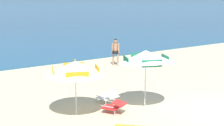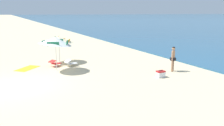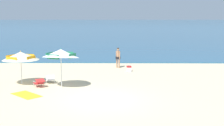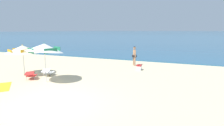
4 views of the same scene
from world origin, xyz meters
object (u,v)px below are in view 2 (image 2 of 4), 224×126
(beach_umbrella_striped_main, at_px, (55,41))
(person_standing_near_shore, at_px, (173,57))
(lounge_chair_under_umbrella, at_px, (71,63))
(beach_towel, at_px, (27,68))
(cooler_box, at_px, (161,74))
(beach_umbrella_striped_second, at_px, (59,40))
(lounge_chair_beside_umbrella, at_px, (55,63))

(beach_umbrella_striped_main, relative_size, person_standing_near_shore, 1.54)
(lounge_chair_under_umbrella, bearing_deg, beach_umbrella_striped_main, -52.05)
(lounge_chair_under_umbrella, distance_m, beach_towel, 3.01)
(person_standing_near_shore, bearing_deg, cooler_box, -62.24)
(person_standing_near_shore, bearing_deg, lounge_chair_under_umbrella, -126.91)
(beach_umbrella_striped_second, distance_m, lounge_chair_beside_umbrella, 2.04)
(beach_umbrella_striped_second, distance_m, beach_towel, 3.23)
(beach_umbrella_striped_second, bearing_deg, lounge_chair_under_umbrella, 14.72)
(lounge_chair_under_umbrella, xyz_separation_m, lounge_chair_beside_umbrella, (-0.42, -1.06, 0.00))
(lounge_chair_beside_umbrella, distance_m, person_standing_near_shore, 8.28)
(beach_towel, bearing_deg, lounge_chair_under_umbrella, 78.09)
(beach_umbrella_striped_main, bearing_deg, beach_umbrella_striped_second, 163.39)
(beach_umbrella_striped_second, bearing_deg, beach_towel, -67.45)
(beach_umbrella_striped_second, height_order, lounge_chair_under_umbrella, beach_umbrella_striped_second)
(cooler_box, height_order, beach_towel, cooler_box)
(beach_umbrella_striped_second, xyz_separation_m, lounge_chair_beside_umbrella, (1.24, -0.62, -1.49))
(lounge_chair_under_umbrella, distance_m, person_standing_near_shore, 7.19)
(person_standing_near_shore, bearing_deg, lounge_chair_beside_umbrella, -124.80)
(beach_umbrella_striped_main, distance_m, beach_towel, 3.07)
(lounge_chair_beside_umbrella, distance_m, cooler_box, 7.60)
(beach_umbrella_striped_second, bearing_deg, beach_umbrella_striped_main, -16.61)
(beach_umbrella_striped_main, height_order, beach_umbrella_striped_second, beach_umbrella_striped_main)
(lounge_chair_under_umbrella, xyz_separation_m, person_standing_near_shore, (4.30, 5.72, 0.68))
(beach_umbrella_striped_second, height_order, cooler_box, beach_umbrella_striped_second)
(beach_towel, bearing_deg, beach_umbrella_striped_main, 47.79)
(person_standing_near_shore, xyz_separation_m, beach_towel, (-4.91, -8.65, -0.95))
(lounge_chair_beside_umbrella, bearing_deg, beach_towel, -96.16)
(lounge_chair_beside_umbrella, xyz_separation_m, cooler_box, (5.55, 5.19, -0.08))
(beach_umbrella_striped_main, distance_m, cooler_box, 7.03)
(beach_umbrella_striped_main, bearing_deg, lounge_chair_under_umbrella, 127.95)
(cooler_box, relative_size, beach_towel, 0.28)
(cooler_box, xyz_separation_m, beach_towel, (-5.75, -7.06, -0.20))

